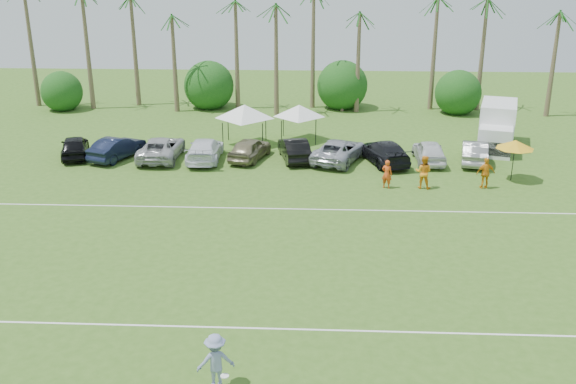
{
  "coord_description": "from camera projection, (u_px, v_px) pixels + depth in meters",
  "views": [
    {
      "loc": [
        3.8,
        -18.31,
        12.77
      ],
      "look_at": [
        2.37,
        12.3,
        1.6
      ],
      "focal_mm": 40.0,
      "sensor_mm": 36.0,
      "label": 1
    }
  ],
  "objects": [
    {
      "name": "palm_tree_10",
      "position": [
        550.0,
        4.0,
        53.23
      ],
      "size": [
        2.4,
        2.4,
        10.9
      ],
      "color": "brown",
      "rests_on": "ground"
    },
    {
      "name": "frisbee_player",
      "position": [
        216.0,
        361.0,
        20.06
      ],
      "size": [
        1.34,
        0.99,
        1.85
      ],
      "rotation": [
        0.0,
        0.0,
        3.42
      ],
      "color": "#7E8AB3",
      "rests_on": "ground"
    },
    {
      "name": "box_truck",
      "position": [
        497.0,
        125.0,
        45.54
      ],
      "size": [
        3.89,
        6.47,
        3.13
      ],
      "rotation": [
        0.0,
        0.0,
        -0.29
      ],
      "color": "white",
      "rests_on": "ground"
    },
    {
      "name": "canopy_tent_right",
      "position": [
        299.0,
        105.0,
        46.99
      ],
      "size": [
        3.87,
        3.87,
        3.14
      ],
      "color": "black",
      "rests_on": "ground"
    },
    {
      "name": "parked_car_6",
      "position": [
        339.0,
        150.0,
        42.7
      ],
      "size": [
        4.23,
        5.94,
        1.5
      ],
      "primitive_type": "imported",
      "rotation": [
        0.0,
        0.0,
        2.78
      ],
      "color": "#9C9EA8",
      "rests_on": "ground"
    },
    {
      "name": "sideline_player_b",
      "position": [
        423.0,
        172.0,
        37.61
      ],
      "size": [
        1.15,
        1.02,
        1.99
      ],
      "primitive_type": "imported",
      "rotation": [
        0.0,
        0.0,
        2.82
      ],
      "color": "orange",
      "rests_on": "ground"
    },
    {
      "name": "sideline_player_a",
      "position": [
        387.0,
        174.0,
        37.67
      ],
      "size": [
        0.74,
        0.63,
        1.72
      ],
      "primitive_type": "imported",
      "rotation": [
        0.0,
        0.0,
        2.73
      ],
      "color": "#DC4B18",
      "rests_on": "ground"
    },
    {
      "name": "palm_tree_4",
      "position": [
        228.0,
        24.0,
        55.0
      ],
      "size": [
        2.4,
        2.4,
        8.9
      ],
      "color": "brown",
      "rests_on": "ground"
    },
    {
      "name": "parked_car_7",
      "position": [
        384.0,
        152.0,
        42.39
      ],
      "size": [
        3.55,
        5.57,
        1.5
      ],
      "primitive_type": "imported",
      "rotation": [
        0.0,
        0.0,
        3.44
      ],
      "color": "black",
      "rests_on": "ground"
    },
    {
      "name": "parked_car_2",
      "position": [
        161.0,
        148.0,
        43.23
      ],
      "size": [
        2.52,
        5.42,
        1.5
      ],
      "primitive_type": "imported",
      "rotation": [
        0.0,
        0.0,
        3.15
      ],
      "color": "#A9A9AB",
      "rests_on": "ground"
    },
    {
      "name": "field_lines",
      "position": [
        232.0,
        256.0,
        29.23
      ],
      "size": [
        80.0,
        12.1,
        0.01
      ],
      "color": "white",
      "rests_on": "ground"
    },
    {
      "name": "palm_tree_2",
      "position": [
        134.0,
        3.0,
        54.76
      ],
      "size": [
        2.4,
        2.4,
        10.9
      ],
      "color": "brown",
      "rests_on": "ground"
    },
    {
      "name": "bush_tree_1",
      "position": [
        209.0,
        88.0,
        57.97
      ],
      "size": [
        4.0,
        4.0,
        4.0
      ],
      "color": "brown",
      "rests_on": "ground"
    },
    {
      "name": "palm_tree_9",
      "position": [
        488.0,
        15.0,
        53.74
      ],
      "size": [
        2.4,
        2.4,
        9.9
      ],
      "color": "brown",
      "rests_on": "ground"
    },
    {
      "name": "bush_tree_0",
      "position": [
        68.0,
        86.0,
        58.54
      ],
      "size": [
        4.0,
        4.0,
        4.0
      ],
      "color": "brown",
      "rests_on": "ground"
    },
    {
      "name": "palm_tree_6",
      "position": [
        321.0,
        4.0,
        54.06
      ],
      "size": [
        2.4,
        2.4,
        10.9
      ],
      "color": "brown",
      "rests_on": "ground"
    },
    {
      "name": "canopy_tent_left",
      "position": [
        244.0,
        105.0,
        45.58
      ],
      "size": [
        4.33,
        4.33,
        3.51
      ],
      "color": "black",
      "rests_on": "ground"
    },
    {
      "name": "parked_car_8",
      "position": [
        429.0,
        151.0,
        42.52
      ],
      "size": [
        1.84,
        4.44,
        1.5
      ],
      "primitive_type": "imported",
      "rotation": [
        0.0,
        0.0,
        3.16
      ],
      "color": "silver",
      "rests_on": "ground"
    },
    {
      "name": "palm_tree_1",
      "position": [
        78.0,
        13.0,
        55.27
      ],
      "size": [
        2.4,
        2.4,
        9.9
      ],
      "color": "brown",
      "rests_on": "ground"
    },
    {
      "name": "parked_car_3",
      "position": [
        205.0,
        150.0,
        42.91
      ],
      "size": [
        2.23,
        5.23,
        1.5
      ],
      "primitive_type": "imported",
      "rotation": [
        0.0,
        0.0,
        3.17
      ],
      "color": "white",
      "rests_on": "ground"
    },
    {
      "name": "sideline_player_c",
      "position": [
        486.0,
        173.0,
        37.59
      ],
      "size": [
        1.15,
        0.6,
        1.87
      ],
      "primitive_type": "imported",
      "rotation": [
        0.0,
        0.0,
        3.28
      ],
      "color": "orange",
      "rests_on": "ground"
    },
    {
      "name": "palm_tree_5",
      "position": [
        274.0,
        14.0,
        54.53
      ],
      "size": [
        2.4,
        2.4,
        9.9
      ],
      "color": "brown",
      "rests_on": "ground"
    },
    {
      "name": "bush_tree_2",
      "position": [
        342.0,
        89.0,
        57.45
      ],
      "size": [
        4.0,
        4.0,
        4.0
      ],
      "color": "brown",
      "rests_on": "ground"
    },
    {
      "name": "bush_tree_3",
      "position": [
        455.0,
        90.0,
        57.01
      ],
      "size": [
        4.0,
        4.0,
        4.0
      ],
      "color": "brown",
      "rests_on": "ground"
    },
    {
      "name": "parked_car_9",
      "position": [
        474.0,
        152.0,
        42.43
      ],
      "size": [
        2.47,
        4.79,
        1.5
      ],
      "primitive_type": "imported",
      "rotation": [
        0.0,
        0.0,
        2.94
      ],
      "color": "gray",
      "rests_on": "ground"
    },
    {
      "name": "palm_tree_0",
      "position": [
        23.0,
        23.0,
        55.79
      ],
      "size": [
        2.4,
        2.4,
        8.9
      ],
      "color": "brown",
      "rests_on": "ground"
    },
    {
      "name": "market_umbrella",
      "position": [
        515.0,
        144.0,
        38.48
      ],
      "size": [
        2.29,
        2.29,
        2.54
      ],
      "color": "black",
      "rests_on": "ground"
    },
    {
      "name": "palm_tree_8",
      "position": [
        427.0,
        25.0,
        54.26
      ],
      "size": [
        2.4,
        2.4,
        8.9
      ],
      "color": "brown",
      "rests_on": "ground"
    },
    {
      "name": "parked_car_4",
      "position": [
        250.0,
        149.0,
        43.11
      ],
      "size": [
        2.92,
        4.73,
        1.5
      ],
      "primitive_type": "imported",
      "rotation": [
        0.0,
        0.0,
        2.86
      ],
      "color": "#797152",
      "rests_on": "ground"
    },
    {
      "name": "parked_car_0",
      "position": [
        75.0,
        146.0,
        43.62
      ],
      "size": [
        3.03,
        4.74,
        1.5
      ],
      "primitive_type": "imported",
      "rotation": [
        0.0,
        0.0,
        3.45
      ],
      "color": "black",
      "rests_on": "ground"
    },
    {
      "name": "parked_car_1",
      "position": [
        117.0,
        148.0,
        43.27
      ],
      "size": [
        3.15,
        4.83,
        1.5
      ],
      "primitive_type": "imported",
      "rotation": [
        0.0,
        0.0,
        2.77
      ],
      "color": "black",
      "rests_on": "ground"
    },
    {
      "name": "ground",
      "position": [
        201.0,
        359.0,
        21.72
      ],
      "size": [
        120.0,
        120.0,
        0.0
      ],
      "primitive_type": "plane",
      "color": "#385E1C",
      "rests_on": "ground"
    },
    {
      "name": "parked_car_5",
      "position": [
        294.0,
        149.0,
        43.05
      ],
      "size": [
        2.53,
        4.8,
        1.5
      ],
      "primitive_type": "imported",
      "rotation": [
        0.0,
        0.0,
        3.36
      ],
      "color": "black",
      "rests_on": "ground"
    }
  ]
}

